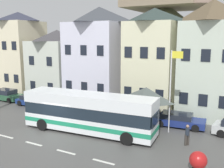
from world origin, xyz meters
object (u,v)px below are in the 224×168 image
(townhouse_01, at_px, (58,63))
(townhouse_04, at_px, (210,59))
(townhouse_00, at_px, (20,53))
(hilltop_castle, at_px, (164,38))
(transit_bus, at_px, (89,113))
(parked_car_03, at_px, (6,95))
(parked_car_01, at_px, (178,120))
(bus_shelter, at_px, (146,95))
(townhouse_03, at_px, (153,60))
(pedestrian_00, at_px, (138,122))
(pedestrian_01, at_px, (187,135))
(parked_car_00, at_px, (33,101))
(townhouse_02, at_px, (99,55))
(public_bench, at_px, (153,115))
(harbour_buoy, at_px, (198,161))
(flagpole, at_px, (171,86))

(townhouse_01, relative_size, townhouse_04, 0.77)
(townhouse_00, xyz_separation_m, hilltop_castle, (14.73, 20.29, 2.03))
(transit_bus, bearing_deg, parked_car_03, 159.11)
(townhouse_00, distance_m, parked_car_03, 7.35)
(townhouse_00, bearing_deg, parked_car_01, -10.41)
(townhouse_00, relative_size, bus_shelter, 3.11)
(townhouse_03, bearing_deg, pedestrian_00, -79.10)
(transit_bus, bearing_deg, pedestrian_00, 25.96)
(transit_bus, xyz_separation_m, bus_shelter, (3.78, 3.21, 1.34))
(townhouse_01, distance_m, pedestrian_01, 21.41)
(parked_car_03, height_order, pedestrian_00, pedestrian_00)
(townhouse_03, relative_size, hilltop_castle, 0.30)
(townhouse_01, xyz_separation_m, transit_bus, (11.41, -9.96, -2.72))
(parked_car_00, bearing_deg, bus_shelter, -3.59)
(transit_bus, bearing_deg, townhouse_03, 72.54)
(townhouse_02, distance_m, public_bench, 10.97)
(townhouse_00, distance_m, pedestrian_00, 22.92)
(hilltop_castle, relative_size, transit_bus, 3.14)
(townhouse_01, distance_m, pedestrian_00, 17.26)
(townhouse_00, bearing_deg, harbour_buoy, -23.72)
(bus_shelter, height_order, public_bench, bus_shelter)
(townhouse_04, height_order, parked_car_01, townhouse_04)
(townhouse_03, height_order, harbour_buoy, townhouse_03)
(bus_shelter, relative_size, pedestrian_01, 2.30)
(townhouse_01, bearing_deg, flagpole, -21.55)
(townhouse_01, distance_m, flagpole, 18.66)
(townhouse_00, height_order, townhouse_04, townhouse_04)
(pedestrian_00, bearing_deg, parked_car_01, 47.38)
(townhouse_03, relative_size, parked_car_01, 2.33)
(parked_car_01, bearing_deg, pedestrian_01, -72.22)
(bus_shelter, relative_size, parked_car_00, 0.90)
(townhouse_03, bearing_deg, parked_car_03, -164.17)
(parked_car_01, bearing_deg, townhouse_03, 127.19)
(parked_car_01, xyz_separation_m, public_bench, (-2.58, 0.65, -0.13))
(transit_bus, height_order, bus_shelter, bus_shelter)
(parked_car_01, height_order, harbour_buoy, harbour_buoy)
(hilltop_castle, bearing_deg, bus_shelter, -75.74)
(transit_bus, relative_size, parked_car_01, 2.47)
(pedestrian_01, distance_m, public_bench, 6.10)
(townhouse_04, bearing_deg, parked_car_00, -162.99)
(townhouse_03, height_order, transit_bus, townhouse_03)
(pedestrian_01, relative_size, harbour_buoy, 1.22)
(bus_shelter, relative_size, parked_car_01, 0.78)
(parked_car_01, xyz_separation_m, pedestrian_00, (-2.63, -2.86, 0.27))
(townhouse_00, distance_m, townhouse_04, 25.57)
(townhouse_02, distance_m, parked_car_01, 13.27)
(townhouse_02, distance_m, parked_car_00, 9.53)
(townhouse_02, bearing_deg, harbour_buoy, -41.50)
(townhouse_02, bearing_deg, pedestrian_00, -43.09)
(flagpole, height_order, harbour_buoy, flagpole)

